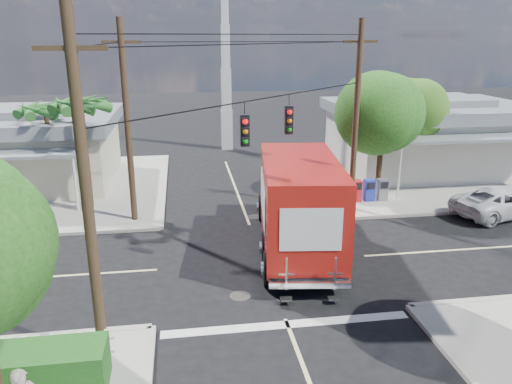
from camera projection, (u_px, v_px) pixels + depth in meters
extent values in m
plane|color=black|center=(264.00, 263.00, 18.97)|extent=(120.00, 120.00, 0.00)
cube|color=#AAA59A|center=(410.00, 174.00, 30.89)|extent=(14.00, 14.00, 0.14)
cube|color=#A6A193|center=(300.00, 178.00, 29.89)|extent=(0.25, 14.00, 0.14)
cube|color=#A6A193|center=(473.00, 211.00, 24.29)|extent=(14.00, 0.25, 0.14)
cube|color=#AAA59A|center=(37.00, 189.00, 27.76)|extent=(14.00, 14.00, 0.14)
cube|color=#A6A193|center=(164.00, 184.00, 28.76)|extent=(0.25, 14.00, 0.14)
cube|color=beige|center=(235.00, 187.00, 28.40)|extent=(0.12, 12.00, 0.01)
cube|color=beige|center=(505.00, 247.00, 20.39)|extent=(12.00, 0.12, 0.01)
cube|color=silver|center=(287.00, 324.00, 14.92)|extent=(7.50, 0.40, 0.01)
cube|color=silver|center=(428.00, 142.00, 31.51)|extent=(11.00, 8.00, 3.40)
cube|color=gray|center=(431.00, 109.00, 30.90)|extent=(11.80, 8.80, 0.70)
cube|color=gray|center=(432.00, 101.00, 30.75)|extent=(6.05, 4.40, 0.50)
cube|color=gray|center=(474.00, 138.00, 26.53)|extent=(9.90, 1.80, 0.15)
cylinder|color=silver|center=(399.00, 171.00, 25.59)|extent=(0.12, 0.12, 2.90)
cube|color=beige|center=(22.00, 155.00, 28.53)|extent=(10.00, 8.00, 3.20)
cube|color=gray|center=(17.00, 121.00, 27.95)|extent=(10.80, 8.80, 0.70)
cube|color=gray|center=(15.00, 112.00, 27.80)|extent=(5.50, 4.40, 0.50)
cylinder|color=silver|center=(76.00, 184.00, 23.80)|extent=(0.12, 0.12, 2.70)
cube|color=silver|center=(227.00, 129.00, 37.45)|extent=(0.80, 0.80, 3.00)
cube|color=silver|center=(226.00, 89.00, 36.55)|extent=(0.70, 0.70, 3.00)
cube|color=silver|center=(225.00, 46.00, 35.65)|extent=(0.60, 0.60, 3.00)
cube|color=silver|center=(225.00, 2.00, 34.75)|extent=(0.50, 0.50, 3.00)
cylinder|color=#422D1C|center=(380.00, 158.00, 25.75)|extent=(0.28, 0.28, 4.10)
sphere|color=#175112|center=(384.00, 109.00, 24.98)|extent=(4.10, 4.10, 4.10)
sphere|color=#175112|center=(375.00, 103.00, 25.04)|extent=(3.33, 3.33, 3.33)
sphere|color=#175112|center=(392.00, 112.00, 24.79)|extent=(3.58, 3.58, 3.58)
cylinder|color=#422D1C|center=(408.00, 152.00, 28.27)|extent=(0.28, 0.28, 3.58)
sphere|color=#346A22|center=(412.00, 113.00, 27.60)|extent=(3.58, 3.58, 3.58)
sphere|color=#346A22|center=(404.00, 108.00, 27.66)|extent=(2.91, 2.91, 2.91)
sphere|color=#346A22|center=(420.00, 115.00, 27.40)|extent=(3.14, 3.14, 3.14)
cylinder|color=#422D1C|center=(86.00, 157.00, 24.19)|extent=(0.24, 0.24, 5.00)
cone|color=#2C6A28|center=(101.00, 102.00, 23.53)|extent=(0.50, 2.06, 0.98)
cone|color=#2C6A28|center=(95.00, 101.00, 24.15)|extent=(1.92, 1.68, 0.98)
cone|color=#2C6A28|center=(80.00, 100.00, 24.20)|extent=(2.12, 0.95, 0.98)
cone|color=#2C6A28|center=(65.00, 102.00, 23.66)|extent=(1.34, 2.07, 0.98)
cone|color=#2C6A28|center=(61.00, 104.00, 22.92)|extent=(1.34, 2.07, 0.98)
cone|color=#2C6A28|center=(73.00, 105.00, 22.55)|extent=(2.12, 0.95, 0.98)
cone|color=#2C6A28|center=(91.00, 104.00, 22.82)|extent=(1.92, 1.68, 0.98)
cylinder|color=#422D1C|center=(51.00, 155.00, 25.38)|extent=(0.24, 0.24, 4.60)
cone|color=#2C6A28|center=(64.00, 107.00, 24.78)|extent=(0.50, 2.06, 0.98)
cone|color=#2C6A28|center=(60.00, 106.00, 25.40)|extent=(1.92, 1.68, 0.98)
cone|color=#2C6A28|center=(45.00, 105.00, 25.45)|extent=(2.12, 0.95, 0.98)
cone|color=#2C6A28|center=(30.00, 107.00, 24.91)|extent=(1.34, 2.07, 0.98)
cone|color=#2C6A28|center=(26.00, 109.00, 24.17)|extent=(1.34, 2.07, 0.98)
cone|color=#2C6A28|center=(36.00, 110.00, 23.80)|extent=(2.12, 0.95, 0.98)
cone|color=#2C6A28|center=(54.00, 110.00, 24.07)|extent=(1.92, 1.68, 0.98)
cylinder|color=#473321|center=(87.00, 199.00, 11.98)|extent=(0.28, 0.28, 9.00)
cube|color=#473321|center=(71.00, 48.00, 10.92)|extent=(1.60, 0.12, 0.12)
cylinder|color=#473321|center=(356.00, 120.00, 23.26)|extent=(0.28, 0.28, 9.00)
cube|color=#473321|center=(361.00, 41.00, 22.21)|extent=(1.60, 0.12, 0.12)
cylinder|color=#473321|center=(128.00, 125.00, 21.78)|extent=(0.28, 0.28, 9.00)
cube|color=#473321|center=(121.00, 42.00, 20.73)|extent=(1.60, 0.12, 0.12)
cylinder|color=black|center=(265.00, 98.00, 17.11)|extent=(10.43, 10.43, 0.04)
cube|color=black|center=(245.00, 131.00, 16.53)|extent=(0.30, 0.24, 1.05)
sphere|color=red|center=(245.00, 121.00, 16.30)|extent=(0.20, 0.20, 0.20)
cube|color=black|center=(289.00, 120.00, 18.59)|extent=(0.30, 0.24, 1.05)
sphere|color=red|center=(290.00, 112.00, 18.36)|extent=(0.20, 0.20, 0.20)
cube|color=silver|center=(108.00, 347.00, 12.79)|extent=(0.09, 0.06, 1.00)
cube|color=red|center=(356.00, 191.00, 25.44)|extent=(0.50, 0.50, 1.10)
cube|color=#1E2DA6|center=(369.00, 190.00, 25.54)|extent=(0.50, 0.50, 1.10)
cube|color=slate|center=(382.00, 189.00, 25.64)|extent=(0.50, 0.50, 1.10)
cube|color=black|center=(296.00, 233.00, 20.23)|extent=(3.62, 8.87, 0.28)
cube|color=red|center=(290.00, 188.00, 23.17)|extent=(2.87, 2.20, 2.43)
cube|color=black|center=(288.00, 174.00, 23.77)|extent=(2.33, 0.57, 1.05)
cube|color=silver|center=(288.00, 197.00, 24.35)|extent=(2.54, 0.46, 0.39)
cube|color=red|center=(300.00, 202.00, 18.78)|extent=(3.56, 6.70, 3.20)
cube|color=white|center=(337.00, 198.00, 18.76)|extent=(0.53, 3.94, 1.44)
cube|color=white|center=(263.00, 198.00, 18.70)|extent=(0.53, 3.94, 1.44)
cube|color=white|center=(311.00, 230.00, 15.66)|extent=(1.97, 0.28, 1.44)
cube|color=silver|center=(310.00, 284.00, 16.07)|extent=(2.66, 0.61, 0.20)
cube|color=silver|center=(286.00, 274.00, 15.78)|extent=(0.50, 0.13, 1.10)
cube|color=silver|center=(335.00, 274.00, 15.81)|extent=(0.50, 0.13, 1.10)
cylinder|color=black|center=(262.00, 207.00, 23.25)|extent=(0.51, 1.25, 1.21)
cylinder|color=black|center=(317.00, 207.00, 23.30)|extent=(0.51, 1.25, 1.21)
cylinder|color=black|center=(269.00, 268.00, 17.15)|extent=(0.51, 1.25, 1.21)
cylinder|color=black|center=(342.00, 268.00, 17.20)|extent=(0.51, 1.25, 1.21)
imported|color=silver|center=(502.00, 202.00, 23.77)|extent=(5.36, 3.46, 1.37)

